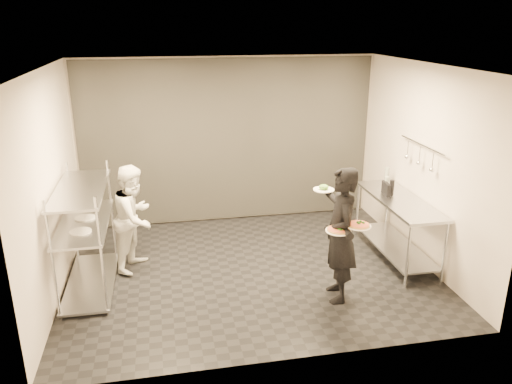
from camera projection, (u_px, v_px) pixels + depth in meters
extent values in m
cube|color=black|center=(250.00, 270.00, 7.04)|extent=(5.00, 4.00, 0.00)
cube|color=silver|center=(249.00, 67.00, 6.12)|extent=(5.00, 4.00, 0.00)
cube|color=beige|center=(229.00, 141.00, 8.44)|extent=(5.00, 0.00, 2.80)
cube|color=beige|center=(288.00, 237.00, 4.73)|extent=(5.00, 0.00, 2.80)
cube|color=beige|center=(50.00, 187.00, 6.13)|extent=(0.00, 4.00, 2.80)
cube|color=beige|center=(424.00, 165.00, 7.03)|extent=(0.00, 4.00, 2.80)
cube|color=silver|center=(229.00, 142.00, 8.41)|extent=(4.90, 0.04, 2.74)
cylinder|color=silver|center=(52.00, 262.00, 5.64)|extent=(0.04, 0.04, 1.50)
cylinder|color=silver|center=(73.00, 213.00, 7.07)|extent=(0.04, 0.04, 1.50)
cylinder|color=silver|center=(102.00, 258.00, 5.74)|extent=(0.04, 0.04, 1.50)
cylinder|color=silver|center=(112.00, 210.00, 7.17)|extent=(0.04, 0.04, 1.50)
cube|color=#A3A6AD|center=(92.00, 281.00, 6.63)|extent=(0.60, 1.60, 0.03)
cube|color=#A3A6AD|center=(84.00, 222.00, 6.36)|extent=(0.60, 1.60, 0.03)
cube|color=#A3A6AD|center=(80.00, 189.00, 6.21)|extent=(0.60, 1.60, 0.03)
cylinder|color=white|center=(80.00, 231.00, 6.02)|extent=(0.26, 0.26, 0.01)
cylinder|color=white|center=(85.00, 218.00, 6.44)|extent=(0.26, 0.26, 0.01)
cylinder|color=silver|center=(408.00, 256.00, 6.44)|extent=(0.04, 0.04, 0.90)
cylinder|color=silver|center=(357.00, 209.00, 8.04)|extent=(0.04, 0.04, 0.90)
cylinder|color=silver|center=(445.00, 253.00, 6.54)|extent=(0.04, 0.04, 0.90)
cylinder|color=silver|center=(387.00, 207.00, 8.13)|extent=(0.04, 0.04, 0.90)
cube|color=#A3A6AD|center=(395.00, 246.00, 7.38)|extent=(0.57, 1.71, 0.03)
cube|color=#A3A6AD|center=(399.00, 200.00, 7.14)|extent=(0.60, 1.80, 0.04)
cylinder|color=silver|center=(422.00, 145.00, 6.93)|extent=(0.02, 1.20, 0.02)
cylinder|color=silver|center=(433.00, 161.00, 6.64)|extent=(0.01, 0.01, 0.22)
sphere|color=silver|center=(432.00, 170.00, 6.68)|extent=(0.07, 0.07, 0.07)
cylinder|color=silver|center=(420.00, 154.00, 6.96)|extent=(0.01, 0.01, 0.22)
sphere|color=silver|center=(419.00, 163.00, 7.01)|extent=(0.07, 0.07, 0.07)
cylinder|color=silver|center=(408.00, 148.00, 7.29)|extent=(0.01, 0.01, 0.22)
sphere|color=silver|center=(407.00, 157.00, 7.33)|extent=(0.07, 0.07, 0.07)
imported|color=black|center=(340.00, 235.00, 6.09)|extent=(0.48, 0.67, 1.71)
imported|color=white|center=(135.00, 218.00, 6.91)|extent=(0.82, 0.90, 1.50)
cylinder|color=white|center=(339.00, 231.00, 5.86)|extent=(0.31, 0.31, 0.01)
cylinder|color=#C69147|center=(339.00, 230.00, 5.85)|extent=(0.27, 0.27, 0.02)
cylinder|color=red|center=(339.00, 229.00, 5.85)|extent=(0.24, 0.24, 0.01)
sphere|color=#1D5413|center=(339.00, 228.00, 5.85)|extent=(0.04, 0.04, 0.04)
cylinder|color=white|center=(359.00, 226.00, 5.81)|extent=(0.29, 0.29, 0.01)
cylinder|color=#C69147|center=(359.00, 225.00, 5.81)|extent=(0.26, 0.26, 0.02)
cylinder|color=red|center=(359.00, 224.00, 5.80)|extent=(0.23, 0.23, 0.01)
sphere|color=#1D5413|center=(359.00, 223.00, 5.80)|extent=(0.04, 0.04, 0.04)
cylinder|color=white|center=(324.00, 190.00, 6.23)|extent=(0.26, 0.26, 0.01)
ellipsoid|color=#36701C|center=(324.00, 187.00, 6.22)|extent=(0.13, 0.13, 0.07)
cube|color=black|center=(386.00, 189.00, 7.27)|extent=(0.08, 0.26, 0.18)
cylinder|color=gray|center=(387.00, 185.00, 7.36)|extent=(0.07, 0.07, 0.25)
cylinder|color=gray|center=(387.00, 174.00, 7.87)|extent=(0.07, 0.07, 0.23)
cylinder|color=black|center=(392.00, 188.00, 7.24)|extent=(0.07, 0.07, 0.23)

